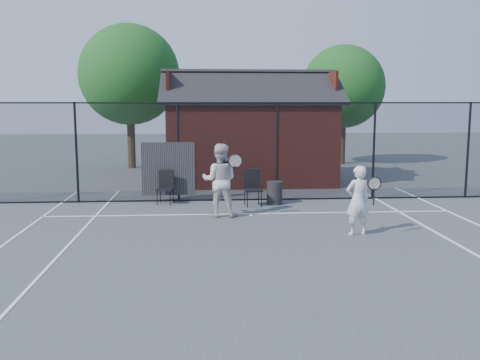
{
  "coord_description": "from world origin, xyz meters",
  "views": [
    {
      "loc": [
        -1.26,
        -11.08,
        3.0
      ],
      "look_at": [
        -0.36,
        1.84,
        1.1
      ],
      "focal_mm": 40.0,
      "sensor_mm": 36.0,
      "label": 1
    }
  ],
  "objects": [
    {
      "name": "waste_bin",
      "position": [
        0.84,
        4.35,
        0.34
      ],
      "size": [
        0.52,
        0.52,
        0.68
      ],
      "primitive_type": "cylinder",
      "rotation": [
        0.0,
        0.0,
        -0.12
      ],
      "color": "black",
      "rests_on": "ground"
    },
    {
      "name": "chair_left",
      "position": [
        -2.39,
        4.6,
        0.49
      ],
      "size": [
        0.54,
        0.56,
        0.97
      ],
      "primitive_type": "cube",
      "rotation": [
        0.0,
        0.0,
        -0.17
      ],
      "color": "black",
      "rests_on": "ground"
    },
    {
      "name": "court_lines",
      "position": [
        0.0,
        -1.32,
        0.01
      ],
      "size": [
        11.02,
        18.0,
        0.01
      ],
      "color": "white",
      "rests_on": "ground"
    },
    {
      "name": "fence",
      "position": [
        -0.3,
        5.0,
        1.45
      ],
      "size": [
        22.04,
        3.0,
        3.0
      ],
      "color": "black",
      "rests_on": "ground"
    },
    {
      "name": "player_back",
      "position": [
        -0.82,
        2.77,
        0.96
      ],
      "size": [
        1.08,
        0.84,
        1.92
      ],
      "color": "silver",
      "rests_on": "ground"
    },
    {
      "name": "player_front",
      "position": [
        2.22,
        0.57,
        0.8
      ],
      "size": [
        0.74,
        0.58,
        1.59
      ],
      "color": "silver",
      "rests_on": "ground"
    },
    {
      "name": "tree_left",
      "position": [
        -4.5,
        13.5,
        4.19
      ],
      "size": [
        4.48,
        4.48,
        6.44
      ],
      "color": "#2F2312",
      "rests_on": "ground"
    },
    {
      "name": "tree_right",
      "position": [
        5.5,
        14.5,
        3.71
      ],
      "size": [
        3.97,
        3.97,
        5.7
      ],
      "color": "#2F2312",
      "rests_on": "ground"
    },
    {
      "name": "clubhouse",
      "position": [
        0.5,
        9.0,
        1.61
      ],
      "size": [
        6.5,
        4.36,
        4.19
      ],
      "color": "maroon",
      "rests_on": "ground"
    },
    {
      "name": "ground",
      "position": [
        0.0,
        0.0,
        0.0
      ],
      "size": [
        80.0,
        80.0,
        0.0
      ],
      "primitive_type": "plane",
      "color": "#3F4548",
      "rests_on": "ground"
    },
    {
      "name": "chair_right",
      "position": [
        0.18,
        4.1,
        0.52
      ],
      "size": [
        0.55,
        0.57,
        1.04
      ],
      "primitive_type": "cube",
      "rotation": [
        0.0,
        0.0,
        0.1
      ],
      "color": "black",
      "rests_on": "ground"
    }
  ]
}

